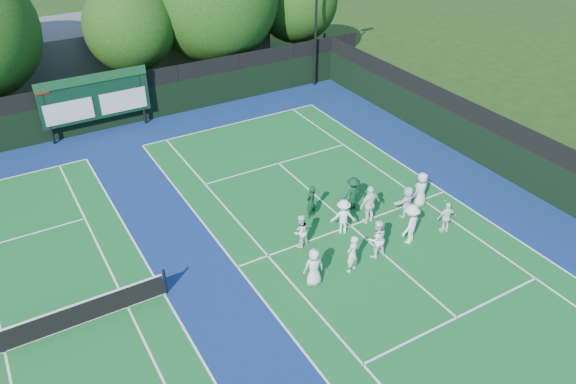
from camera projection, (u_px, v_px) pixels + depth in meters
ground at (364, 238)px, 23.72m from camera, size 120.00×120.00×0.00m
court_apron at (225, 271)px, 21.89m from camera, size 34.00×32.00×0.01m
near_court at (351, 226)px, 24.45m from camera, size 11.05×23.85×0.01m
left_court at (5, 351)px, 18.49m from camera, size 11.05×23.85×0.01m
back_fence at (113, 105)px, 32.10m from camera, size 34.00×0.08×3.00m
divider_fence_right at (502, 149)px, 27.55m from camera, size 0.08×32.00×3.00m
scoreboard at (95, 97)px, 30.92m from camera, size 6.00×0.21×3.55m
clubhouse at (137, 45)px, 39.29m from camera, size 18.00×6.00×4.00m
tennis_net at (1, 341)px, 18.23m from camera, size 11.30×0.10×1.10m
tree_c at (132, 28)px, 34.16m from camera, size 5.53×5.53×7.39m
tree_d at (216, 0)px, 36.05m from camera, size 8.27×8.27×9.80m
tree_e at (297, 2)px, 39.12m from camera, size 5.81×5.81×7.66m
tennis_ball_0 at (332, 256)px, 22.65m from camera, size 0.07×0.07×0.07m
tennis_ball_1 at (365, 212)px, 25.30m from camera, size 0.07×0.07×0.07m
tennis_ball_2 at (445, 201)px, 26.07m from camera, size 0.07×0.07×0.07m
tennis_ball_3 at (261, 257)px, 22.58m from camera, size 0.07×0.07×0.07m
player_front_0 at (314, 267)px, 20.89m from camera, size 0.86×0.64×1.59m
player_front_1 at (352, 254)px, 21.51m from camera, size 0.69×0.56×1.64m
player_front_2 at (377, 239)px, 22.27m from camera, size 0.89×0.73×1.71m
player_front_3 at (411, 224)px, 23.04m from camera, size 1.33×1.08×1.80m
player_front_4 at (447, 217)px, 23.73m from camera, size 0.91×0.55×1.46m
player_back_0 at (300, 231)px, 22.87m from camera, size 0.85×0.74×1.50m
player_back_1 at (343, 217)px, 23.65m from camera, size 1.20×0.98×1.61m
player_back_2 at (370, 204)px, 24.25m from camera, size 1.09×0.51×1.81m
player_back_3 at (407, 202)px, 24.72m from camera, size 1.43×0.62×1.50m
player_back_4 at (421, 190)px, 25.37m from camera, size 0.91×0.68×1.70m
coach_left at (311, 202)px, 24.60m from camera, size 0.68×0.56×1.60m
coach_right at (353, 193)px, 25.20m from camera, size 1.06×0.65×1.59m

